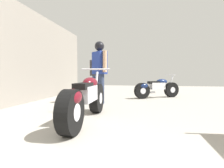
{
  "coord_description": "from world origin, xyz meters",
  "views": [
    {
      "loc": [
        0.34,
        0.08,
        0.8
      ],
      "look_at": [
        -0.42,
        4.17,
        0.59
      ],
      "focal_mm": 27.15,
      "sensor_mm": 36.0,
      "label": 1
    }
  ],
  "objects_px": {
    "motorcycle_maroon_cruiser": "(86,99)",
    "mechanic_with_helmet": "(96,70)",
    "motorcycle_black_naked": "(156,88)",
    "mechanic_in_blue": "(99,66)"
  },
  "relations": [
    {
      "from": "motorcycle_maroon_cruiser",
      "to": "mechanic_with_helmet",
      "type": "xyz_separation_m",
      "value": [
        -0.83,
        3.55,
        0.59
      ]
    },
    {
      "from": "motorcycle_maroon_cruiser",
      "to": "mechanic_in_blue",
      "type": "relative_size",
      "value": 1.15
    },
    {
      "from": "motorcycle_black_naked",
      "to": "mechanic_in_blue",
      "type": "bearing_deg",
      "value": -139.66
    },
    {
      "from": "mechanic_in_blue",
      "to": "mechanic_with_helmet",
      "type": "height_order",
      "value": "mechanic_in_blue"
    },
    {
      "from": "mechanic_in_blue",
      "to": "mechanic_with_helmet",
      "type": "xyz_separation_m",
      "value": [
        -0.56,
        1.57,
        -0.06
      ]
    },
    {
      "from": "motorcycle_black_naked",
      "to": "mechanic_with_helmet",
      "type": "relative_size",
      "value": 0.97
    },
    {
      "from": "motorcycle_maroon_cruiser",
      "to": "mechanic_in_blue",
      "type": "bearing_deg",
      "value": 97.91
    },
    {
      "from": "motorcycle_maroon_cruiser",
      "to": "motorcycle_black_naked",
      "type": "xyz_separation_m",
      "value": [
        1.42,
        3.41,
        -0.05
      ]
    },
    {
      "from": "motorcycle_black_naked",
      "to": "mechanic_in_blue",
      "type": "height_order",
      "value": "mechanic_in_blue"
    },
    {
      "from": "mechanic_with_helmet",
      "to": "motorcycle_maroon_cruiser",
      "type": "bearing_deg",
      "value": -76.83
    }
  ]
}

